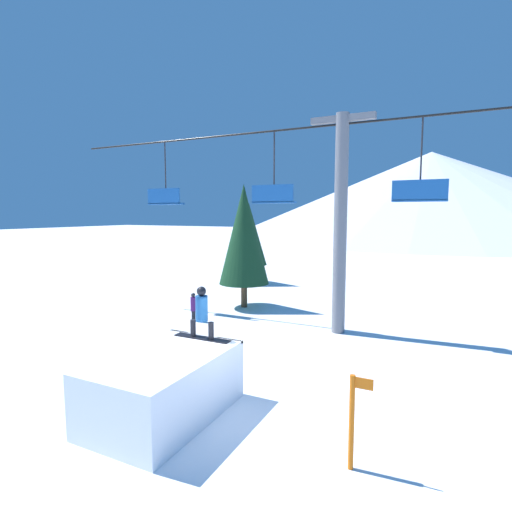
{
  "coord_description": "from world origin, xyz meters",
  "views": [
    {
      "loc": [
        4.28,
        -7.67,
        4.62
      ],
      "look_at": [
        -1.42,
        3.93,
        3.23
      ],
      "focal_mm": 28.0,
      "sensor_mm": 36.0,
      "label": 1
    }
  ],
  "objects_px": {
    "snowboarder": "(202,313)",
    "pine_tree_near": "(244,234)",
    "snow_ramp": "(164,386)",
    "distant_skier": "(193,306)",
    "trail_marker": "(352,420)"
  },
  "relations": [
    {
      "from": "snow_ramp",
      "to": "trail_marker",
      "type": "bearing_deg",
      "value": -0.31
    },
    {
      "from": "pine_tree_near",
      "to": "snow_ramp",
      "type": "bearing_deg",
      "value": -71.81
    },
    {
      "from": "snowboarder",
      "to": "trail_marker",
      "type": "bearing_deg",
      "value": -18.93
    },
    {
      "from": "snow_ramp",
      "to": "snowboarder",
      "type": "height_order",
      "value": "snowboarder"
    },
    {
      "from": "pine_tree_near",
      "to": "distant_skier",
      "type": "distance_m",
      "value": 4.43
    },
    {
      "from": "trail_marker",
      "to": "distant_skier",
      "type": "height_order",
      "value": "trail_marker"
    },
    {
      "from": "pine_tree_near",
      "to": "distant_skier",
      "type": "xyz_separation_m",
      "value": [
        -0.74,
        -3.25,
        -2.92
      ]
    },
    {
      "from": "pine_tree_near",
      "to": "distant_skier",
      "type": "height_order",
      "value": "pine_tree_near"
    },
    {
      "from": "snow_ramp",
      "to": "pine_tree_near",
      "type": "bearing_deg",
      "value": 108.19
    },
    {
      "from": "snow_ramp",
      "to": "distant_skier",
      "type": "bearing_deg",
      "value": 120.47
    },
    {
      "from": "pine_tree_near",
      "to": "distant_skier",
      "type": "relative_size",
      "value": 4.89
    },
    {
      "from": "snowboarder",
      "to": "snow_ramp",
      "type": "bearing_deg",
      "value": -93.76
    },
    {
      "from": "snowboarder",
      "to": "distant_skier",
      "type": "bearing_deg",
      "value": 126.99
    },
    {
      "from": "pine_tree_near",
      "to": "snowboarder",
      "type": "bearing_deg",
      "value": -68.62
    },
    {
      "from": "snowboarder",
      "to": "pine_tree_near",
      "type": "relative_size",
      "value": 0.26
    }
  ]
}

